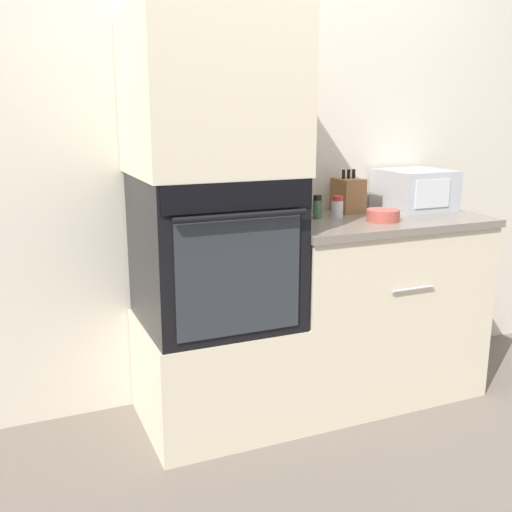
{
  "coord_description": "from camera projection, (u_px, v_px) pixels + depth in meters",
  "views": [
    {
      "loc": [
        -1.15,
        -2.09,
        1.4
      ],
      "look_at": [
        -0.17,
        0.21,
        0.79
      ],
      "focal_mm": 42.0,
      "sensor_mm": 36.0,
      "label": 1
    }
  ],
  "objects": [
    {
      "name": "oven_cabinet_upper",
      "position": [
        211.0,
        94.0,
        2.44
      ],
      "size": [
        0.66,
        0.6,
        0.65
      ],
      "color": "beige",
      "rests_on": "wall_oven"
    },
    {
      "name": "wall_back",
      "position": [
        254.0,
        142.0,
        2.91
      ],
      "size": [
        8.0,
        0.05,
        2.5
      ],
      "color": "beige",
      "rests_on": "ground_plane"
    },
    {
      "name": "condiment_jar_mid",
      "position": [
        337.0,
        207.0,
        2.83
      ],
      "size": [
        0.05,
        0.05,
        0.11
      ],
      "color": "silver",
      "rests_on": "counter_unit"
    },
    {
      "name": "wall_oven",
      "position": [
        214.0,
        249.0,
        2.59
      ],
      "size": [
        0.63,
        0.64,
        0.65
      ],
      "color": "black",
      "rests_on": "oven_cabinet_base"
    },
    {
      "name": "microwave",
      "position": [
        415.0,
        190.0,
        3.09
      ],
      "size": [
        0.33,
        0.34,
        0.2
      ],
      "color": "#B2B5BA",
      "rests_on": "counter_unit"
    },
    {
      "name": "oven_cabinet_base",
      "position": [
        216.0,
        371.0,
        2.73
      ],
      "size": [
        0.66,
        0.6,
        0.49
      ],
      "color": "beige",
      "rests_on": "ground_plane"
    },
    {
      "name": "bowl",
      "position": [
        383.0,
        215.0,
        2.77
      ],
      "size": [
        0.15,
        0.15,
        0.05
      ],
      "color": "#B24C42",
      "rests_on": "counter_unit"
    },
    {
      "name": "ground_plane",
      "position": [
        310.0,
        436.0,
        2.64
      ],
      "size": [
        12.0,
        12.0,
        0.0
      ],
      "primitive_type": "plane",
      "color": "#6B6056"
    },
    {
      "name": "condiment_jar_near",
      "position": [
        317.0,
        207.0,
        2.83
      ],
      "size": [
        0.04,
        0.04,
        0.11
      ],
      "color": "#427047",
      "rests_on": "counter_unit"
    },
    {
      "name": "knife_block",
      "position": [
        348.0,
        195.0,
        2.99
      ],
      "size": [
        0.12,
        0.16,
        0.21
      ],
      "color": "olive",
      "rests_on": "counter_unit"
    },
    {
      "name": "counter_unit",
      "position": [
        372.0,
        305.0,
        2.99
      ],
      "size": [
        1.02,
        0.63,
        0.9
      ],
      "color": "beige",
      "rests_on": "ground_plane"
    }
  ]
}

